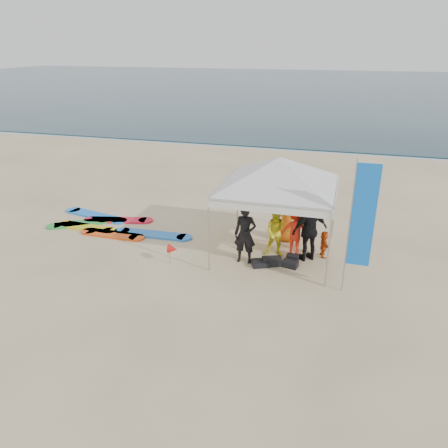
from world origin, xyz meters
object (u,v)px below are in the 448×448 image
marker_pennant (173,249)px  surfboard_spread (109,225)px  canopy_tent (280,157)px  person_yellow (277,233)px  person_orange_b (287,216)px  person_seated (324,244)px  feather_flag (362,218)px  person_black_b (310,230)px  person_black_a (245,234)px  person_orange_a (295,231)px

marker_pennant → surfboard_spread: marker_pennant is taller
surfboard_spread → canopy_tent: bearing=-4.6°
surfboard_spread → person_yellow: bearing=-6.0°
person_orange_b → person_seated: person_orange_b is taller
feather_flag → person_yellow: bearing=145.4°
feather_flag → surfboard_spread: bearing=165.2°
marker_pennant → surfboard_spread: bearing=148.3°
person_orange_b → marker_pennant: (-3.02, -2.60, -0.38)m
person_yellow → person_black_b: (0.98, -0.00, 0.20)m
person_yellow → canopy_tent: (-0.05, 0.16, 2.31)m
person_black_a → surfboard_spread: 5.60m
person_orange_b → canopy_tent: canopy_tent is taller
person_orange_b → person_black_a: bearing=67.8°
person_yellow → person_seated: 1.50m
canopy_tent → feather_flag: bearing=-36.7°
person_orange_b → person_seated: (1.27, -0.87, -0.44)m
person_orange_b → person_black_b: bearing=131.2°
person_black_b → feather_flag: feather_flag is taller
canopy_tent → person_black_a: bearing=-133.9°
feather_flag → person_orange_b: bearing=128.0°
person_black_b → person_seated: person_black_b is taller
person_black_a → person_orange_a: bearing=30.3°
person_orange_a → canopy_tent: (-0.59, -0.03, 2.27)m
person_black_b → person_orange_b: 1.45m
person_black_a → canopy_tent: (0.80, 0.83, 2.18)m
person_orange_b → marker_pennant: bearing=47.0°
person_black_a → person_seated: bearing=21.9°
person_seated → canopy_tent: size_ratio=0.18×
person_orange_a → person_orange_b: person_orange_b is taller
canopy_tent → person_yellow: bearing=-73.5°
person_black_b → person_seated: (0.44, 0.32, -0.55)m
person_orange_a → person_black_b: size_ratio=0.84×
person_orange_a → person_seated: size_ratio=1.91×
person_black_a → canopy_tent: canopy_tent is taller
person_black_b → person_seated: 0.77m
person_orange_a → marker_pennant: (-3.41, -1.61, -0.32)m
person_yellow → feather_flag: (2.33, -1.61, 1.36)m
marker_pennant → person_yellow: bearing=26.3°
person_seated → marker_pennant: size_ratio=1.34×
person_orange_a → person_seated: person_orange_a is taller
marker_pennant → surfboard_spread: (-3.35, 2.07, -0.46)m
canopy_tent → marker_pennant: size_ratio=7.35×
surfboard_spread → person_seated: bearing=-2.5°
person_black_a → person_orange_b: bearing=60.2°
person_black_a → person_orange_a: 1.63m
person_orange_b → canopy_tent: 2.45m
person_seated → surfboard_spread: (-7.64, 0.33, -0.39)m
person_black_a → feather_flag: (3.17, -0.94, 1.24)m
person_black_b → feather_flag: (1.34, -1.60, 1.16)m
person_seated → person_orange_b: bearing=41.5°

